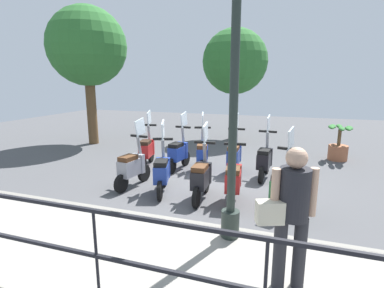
{
  "coord_description": "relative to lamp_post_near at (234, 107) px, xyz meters",
  "views": [
    {
      "loc": [
        -6.38,
        -1.71,
        2.41
      ],
      "look_at": [
        0.2,
        0.5,
        0.9
      ],
      "focal_mm": 28.0,
      "sensor_mm": 36.0,
      "label": 1
    }
  ],
  "objects": [
    {
      "name": "ground_plane",
      "position": [
        2.4,
        0.96,
        -2.04
      ],
      "size": [
        28.0,
        28.0,
        0.0
      ],
      "primitive_type": "plane",
      "color": "#4C4C4F"
    },
    {
      "name": "promenade_walkway",
      "position": [
        -0.75,
        0.96,
        -1.97
      ],
      "size": [
        2.2,
        20.0,
        0.15
      ],
      "color": "gray",
      "rests_on": "ground_plane"
    },
    {
      "name": "fence_railing",
      "position": [
        -1.8,
        0.96,
        -1.14
      ],
      "size": [
        0.04,
        16.03,
        1.07
      ],
      "color": "black",
      "rests_on": "promenade_walkway"
    },
    {
      "name": "lamp_post_near",
      "position": [
        0.0,
        0.0,
        0.0
      ],
      "size": [
        0.26,
        0.9,
        4.28
      ],
      "color": "#232D28",
      "rests_on": "promenade_walkway"
    },
    {
      "name": "pedestrian_with_bag",
      "position": [
        -0.88,
        -0.81,
        -0.97
      ],
      "size": [
        0.47,
        0.61,
        1.59
      ],
      "rotation": [
        0.0,
        0.0,
        0.38
      ],
      "color": "#28282D",
      "rests_on": "promenade_walkway"
    },
    {
      "name": "tree_large",
      "position": [
        5.45,
        6.39,
        1.48
      ],
      "size": [
        2.81,
        2.81,
        4.96
      ],
      "color": "brown",
      "rests_on": "ground_plane"
    },
    {
      "name": "tree_distant",
      "position": [
        7.97,
        1.51,
        1.0
      ],
      "size": [
        2.53,
        2.53,
        4.34
      ],
      "color": "brown",
      "rests_on": "ground_plane"
    },
    {
      "name": "potted_palm",
      "position": [
        5.79,
        -2.14,
        -1.6
      ],
      "size": [
        1.06,
        0.66,
        1.05
      ],
      "color": "#9E5B3D",
      "rests_on": "ground_plane"
    },
    {
      "name": "scooter_near_0",
      "position": [
        1.49,
        -0.68,
        -1.56
      ],
      "size": [
        1.21,
        0.52,
        1.54
      ],
      "rotation": [
        0.0,
        0.0,
        -0.25
      ],
      "color": "black",
      "rests_on": "ground_plane"
    },
    {
      "name": "scooter_near_1",
      "position": [
        1.6,
        0.27,
        -1.56
      ],
      "size": [
        1.23,
        0.45,
        1.54
      ],
      "rotation": [
        0.0,
        0.0,
        0.13
      ],
      "color": "black",
      "rests_on": "ground_plane"
    },
    {
      "name": "scooter_near_2",
      "position": [
        1.54,
        0.9,
        -1.56
      ],
      "size": [
        1.23,
        0.44,
        1.54
      ],
      "rotation": [
        0.0,
        0.0,
        0.05
      ],
      "color": "black",
      "rests_on": "ground_plane"
    },
    {
      "name": "scooter_near_3",
      "position": [
        1.62,
        1.81,
        -1.56
      ],
      "size": [
        1.2,
        0.55,
        1.54
      ],
      "rotation": [
        0.0,
        0.0,
        0.3
      ],
      "color": "black",
      "rests_on": "ground_plane"
    },
    {
      "name": "scooter_near_4",
      "position": [
        1.74,
        2.59,
        -1.56
      ],
      "size": [
        1.23,
        0.46,
        1.54
      ],
      "rotation": [
        0.0,
        0.0,
        -0.15
      ],
      "color": "black",
      "rests_on": "ground_plane"
    },
    {
      "name": "scooter_far_0",
      "position": [
        3.32,
        -0.18,
        -1.56
      ],
      "size": [
        1.23,
        0.44,
        1.54
      ],
      "rotation": [
        0.0,
        0.0,
        -0.07
      ],
      "color": "black",
      "rests_on": "ground_plane"
    },
    {
      "name": "scooter_far_1",
      "position": [
        3.46,
        0.6,
        -1.56
      ],
      "size": [
        1.23,
        0.44,
        1.54
      ],
      "rotation": [
        0.0,
        0.0,
        0.03
      ],
      "color": "black",
      "rests_on": "ground_plane"
    },
    {
      "name": "scooter_far_2",
      "position": [
        3.4,
        1.45,
        -1.56
      ],
      "size": [
        1.21,
        0.53,
        1.54
      ],
      "rotation": [
        0.0,
        0.0,
        0.27
      ],
      "color": "black",
      "rests_on": "ground_plane"
    },
    {
      "name": "scooter_far_3",
      "position": [
        3.31,
        2.08,
        -1.56
      ],
      "size": [
        1.23,
        0.44,
        1.54
      ],
      "rotation": [
        0.0,
        0.0,
        -0.11
      ],
      "color": "black",
      "rests_on": "ground_plane"
    },
    {
      "name": "scooter_far_4",
      "position": [
        3.35,
        3.05,
        -1.56
      ],
      "size": [
        1.22,
        0.49,
        1.54
      ],
      "rotation": [
        0.0,
        0.0,
        0.2
      ],
      "color": "black",
      "rests_on": "ground_plane"
    }
  ]
}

